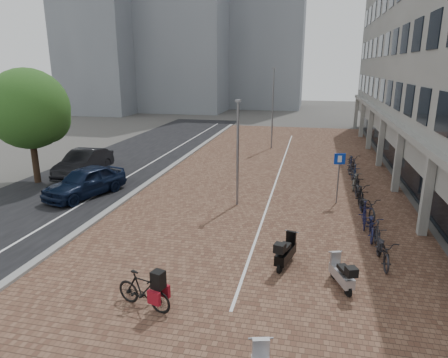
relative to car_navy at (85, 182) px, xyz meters
The scene contains 17 objects.
ground 9.39m from the car_navy, 36.85° to the right, with size 140.00×140.00×0.00m, color #474442.
plaza_brick 11.46m from the car_navy, 33.98° to the left, with size 14.50×42.00×0.04m, color brown.
street_asphalt 6.62m from the car_navy, 103.35° to the left, with size 8.00×50.00×0.03m, color black.
curb 6.86m from the car_navy, 69.55° to the left, with size 0.35×42.00×0.14m, color gray.
lane_line 6.46m from the car_navy, 85.68° to the left, with size 0.12×44.00×0.00m, color white.
parking_line 11.63m from the car_navy, 33.43° to the left, with size 0.10×30.00×0.00m, color white.
bg_towers 45.80m from the car_navy, 98.99° to the left, with size 33.00×23.00×32.00m.
car_navy is the anchor object (origin of this frame).
car_dark 4.42m from the car_navy, 122.07° to the left, with size 1.73×4.95×1.63m, color black.
hero_bike 11.46m from the car_navy, 51.06° to the right, with size 1.94×1.02×1.32m.
scooter_front 14.37m from the car_navy, 27.05° to the right, with size 0.46×1.47×1.01m, color #B1B0B6, non-canonical shape.
scooter_mid 12.29m from the car_navy, 26.61° to the right, with size 0.51×1.62×1.12m, color black, non-canonical shape.
parking_sign 13.17m from the car_navy, ahead, with size 0.54×0.17×2.61m.
lamp_near 8.37m from the car_navy, ahead, with size 0.12×0.12×5.15m, color gray.
lamp_far 17.29m from the car_navy, 60.82° to the left, with size 0.12×0.12×6.53m, color slate.
street_tree 5.67m from the car_navy, 156.11° to the left, with size 4.58×4.58×6.66m.
bike_row 14.42m from the car_navy, ahead, with size 1.19×15.82×1.05m.
Camera 1 is at (4.14, -12.60, 6.74)m, focal length 31.95 mm.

